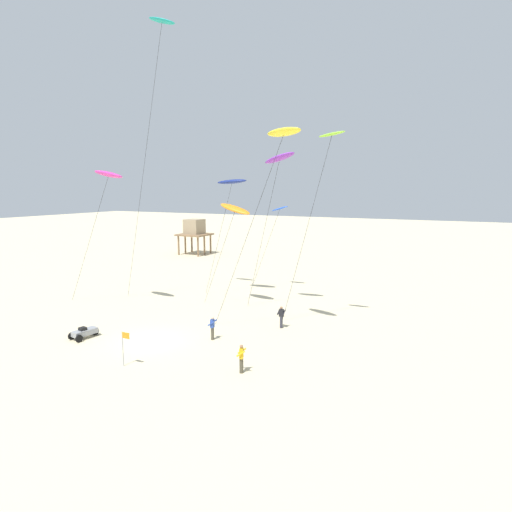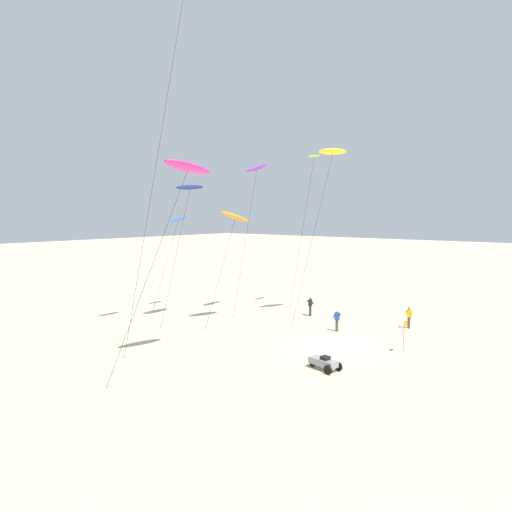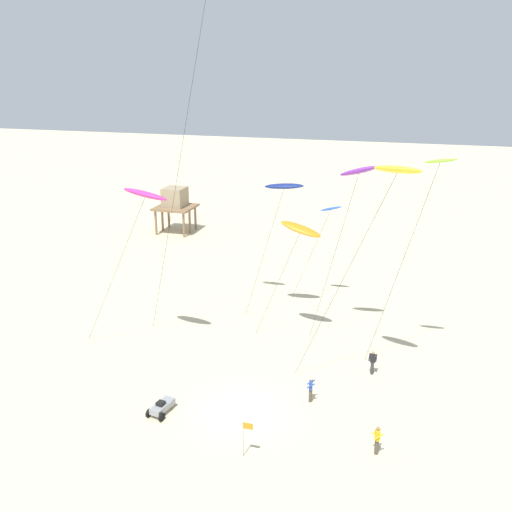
% 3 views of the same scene
% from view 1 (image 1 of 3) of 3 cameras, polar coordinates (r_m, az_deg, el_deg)
% --- Properties ---
extents(ground_plane, '(260.00, 260.00, 0.00)m').
position_cam_1_polar(ground_plane, '(30.70, -13.86, -10.93)').
color(ground_plane, beige).
extents(kite_navy, '(4.67, 1.09, 11.27)m').
position_cam_1_polar(kite_navy, '(40.20, -3.25, 9.83)').
color(kite_navy, navy).
rests_on(kite_navy, ground).
extents(kite_lime, '(4.66, 0.50, 14.35)m').
position_cam_1_polar(kite_lime, '(31.59, 9.92, 15.11)').
color(kite_lime, '#8CD833').
rests_on(kite_lime, ground).
extents(kite_blue, '(4.12, 0.69, 8.70)m').
position_cam_1_polar(kite_blue, '(43.18, 3.14, 6.17)').
color(kite_blue, blue).
rests_on(kite_blue, ground).
extents(kite_orange, '(4.93, 1.28, 9.30)m').
position_cam_1_polar(kite_orange, '(36.58, -2.83, 6.25)').
color(kite_orange, orange).
rests_on(kite_orange, ground).
extents(kite_yellow, '(7.20, 1.99, 14.38)m').
position_cam_1_polar(kite_yellow, '(29.32, 3.68, 16.06)').
color(kite_yellow, yellow).
rests_on(kite_yellow, ground).
extents(kite_purple, '(4.43, 1.01, 13.44)m').
position_cam_1_polar(kite_purple, '(35.68, 3.14, 12.84)').
color(kite_purple, purple).
rests_on(kite_purple, ground).
extents(kite_magenta, '(7.27, 1.36, 12.09)m').
position_cam_1_polar(kite_magenta, '(38.48, -19.11, 10.22)').
color(kite_magenta, '#D8339E').
rests_on(kite_magenta, ground).
extents(kite_teal, '(6.63, 1.11, 24.65)m').
position_cam_1_polar(kite_teal, '(41.20, -12.52, 27.80)').
color(kite_teal, teal).
rests_on(kite_teal, ground).
extents(kite_flyer_nearest, '(0.54, 0.51, 1.67)m').
position_cam_1_polar(kite_flyer_nearest, '(32.23, 3.39, -8.04)').
color(kite_flyer_nearest, '#33333D').
rests_on(kite_flyer_nearest, ground).
extents(kite_flyer_middle, '(0.65, 0.67, 1.67)m').
position_cam_1_polar(kite_flyer_middle, '(24.73, -1.97, -13.42)').
color(kite_flyer_middle, '#4C4738').
rests_on(kite_flyer_middle, ground).
extents(kite_flyer_furthest, '(0.58, 0.60, 1.67)m').
position_cam_1_polar(kite_flyer_furthest, '(29.92, -5.84, -9.43)').
color(kite_flyer_furthest, '#4C4738').
rests_on(kite_flyer_furthest, ground).
extents(stilt_house, '(4.56, 4.49, 5.57)m').
position_cam_1_polar(stilt_house, '(68.38, -8.21, 3.52)').
color(stilt_house, '#846647').
rests_on(stilt_house, ground).
extents(beach_buggy, '(1.17, 2.12, 0.82)m').
position_cam_1_polar(beach_buggy, '(32.46, -21.93, -9.43)').
color(beach_buggy, gray).
rests_on(beach_buggy, ground).
extents(marker_flag, '(0.56, 0.05, 2.10)m').
position_cam_1_polar(marker_flag, '(26.49, -17.15, -10.89)').
color(marker_flag, gray).
rests_on(marker_flag, ground).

